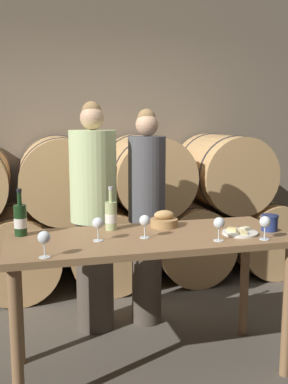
{
  "coord_description": "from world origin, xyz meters",
  "views": [
    {
      "loc": [
        -0.72,
        -2.57,
        1.6
      ],
      "look_at": [
        0.0,
        0.14,
        1.13
      ],
      "focal_mm": 42.0,
      "sensor_mm": 36.0,
      "label": 1
    }
  ],
  "objects_px": {
    "bread_basket": "(164,221)",
    "wine_glass_left": "(98,224)",
    "wine_bottle_red": "(20,220)",
    "wine_glass_far_right": "(265,223)",
    "cheese_plate": "(240,232)",
    "wine_glass_right": "(219,224)",
    "blue_crock": "(270,222)",
    "wine_glass_far_left": "(44,238)",
    "person_right": "(147,215)",
    "wine_bottle_white": "(111,215)",
    "person_left": "(94,217)",
    "wine_glass_center": "(145,221)",
    "tasting_table": "(150,255)"
  },
  "relations": [
    {
      "from": "wine_glass_left",
      "to": "wine_bottle_red",
      "type": "bearing_deg",
      "value": 151.05
    },
    {
      "from": "person_left",
      "to": "wine_bottle_white",
      "type": "height_order",
      "value": "person_left"
    },
    {
      "from": "bread_basket",
      "to": "wine_glass_center",
      "type": "relative_size",
      "value": 1.29
    },
    {
      "from": "wine_bottle_red",
      "to": "wine_glass_far_right",
      "type": "height_order",
      "value": "wine_bottle_red"
    },
    {
      "from": "wine_bottle_white",
      "to": "wine_glass_center",
      "type": "relative_size",
      "value": 2.0
    },
    {
      "from": "tasting_table",
      "to": "wine_glass_far_right",
      "type": "bearing_deg",
      "value": -21.88
    },
    {
      "from": "person_left",
      "to": "cheese_plate",
      "type": "relative_size",
      "value": 7.77
    },
    {
      "from": "person_left",
      "to": "wine_bottle_white",
      "type": "relative_size",
      "value": 6.09
    },
    {
      "from": "blue_crock",
      "to": "wine_glass_far_left",
      "type": "bearing_deg",
      "value": -171.8
    },
    {
      "from": "cheese_plate",
      "to": "wine_glass_right",
      "type": "height_order",
      "value": "wine_glass_right"
    },
    {
      "from": "bread_basket",
      "to": "cheese_plate",
      "type": "relative_size",
      "value": 0.82
    },
    {
      "from": "cheese_plate",
      "to": "wine_glass_far_left",
      "type": "xyz_separation_m",
      "value": [
        -1.19,
        -0.18,
        0.09
      ]
    },
    {
      "from": "wine_bottle_red",
      "to": "bread_basket",
      "type": "height_order",
      "value": "wine_bottle_red"
    },
    {
      "from": "tasting_table",
      "to": "wine_glass_left",
      "type": "distance_m",
      "value": 0.39
    },
    {
      "from": "wine_bottle_white",
      "to": "wine_glass_far_right",
      "type": "distance_m",
      "value": 0.96
    },
    {
      "from": "wine_glass_center",
      "to": "bread_basket",
      "type": "bearing_deg",
      "value": 50.73
    },
    {
      "from": "wine_bottle_red",
      "to": "blue_crock",
      "type": "xyz_separation_m",
      "value": [
        1.54,
        -0.28,
        -0.04
      ]
    },
    {
      "from": "bread_basket",
      "to": "wine_bottle_white",
      "type": "bearing_deg",
      "value": 178.32
    },
    {
      "from": "bread_basket",
      "to": "wine_glass_left",
      "type": "relative_size",
      "value": 1.29
    },
    {
      "from": "wine_glass_far_right",
      "to": "person_right",
      "type": "bearing_deg",
      "value": 116.76
    },
    {
      "from": "wine_bottle_white",
      "to": "wine_glass_left",
      "type": "distance_m",
      "value": 0.27
    },
    {
      "from": "wine_glass_right",
      "to": "wine_glass_far_right",
      "type": "height_order",
      "value": "same"
    },
    {
      "from": "wine_bottle_white",
      "to": "person_left",
      "type": "bearing_deg",
      "value": 95.31
    },
    {
      "from": "person_left",
      "to": "blue_crock",
      "type": "relative_size",
      "value": 15.46
    },
    {
      "from": "cheese_plate",
      "to": "wine_glass_center",
      "type": "bearing_deg",
      "value": 173.83
    },
    {
      "from": "bread_basket",
      "to": "wine_glass_right",
      "type": "relative_size",
      "value": 1.29
    },
    {
      "from": "wine_bottle_red",
      "to": "wine_glass_center",
      "type": "height_order",
      "value": "wine_bottle_red"
    },
    {
      "from": "wine_bottle_white",
      "to": "bread_basket",
      "type": "height_order",
      "value": "wine_bottle_white"
    },
    {
      "from": "wine_bottle_red",
      "to": "wine_glass_right",
      "type": "bearing_deg",
      "value": -20.56
    },
    {
      "from": "tasting_table",
      "to": "wine_bottle_white",
      "type": "height_order",
      "value": "wine_bottle_white"
    },
    {
      "from": "bread_basket",
      "to": "wine_glass_far_left",
      "type": "relative_size",
      "value": 1.29
    },
    {
      "from": "person_right",
      "to": "wine_bottle_red",
      "type": "distance_m",
      "value": 1.05
    },
    {
      "from": "wine_glass_left",
      "to": "wine_glass_center",
      "type": "distance_m",
      "value": 0.28
    },
    {
      "from": "tasting_table",
      "to": "blue_crock",
      "type": "relative_size",
      "value": 15.54
    },
    {
      "from": "person_right",
      "to": "bread_basket",
      "type": "xyz_separation_m",
      "value": [
        -0.01,
        -0.48,
        0.07
      ]
    },
    {
      "from": "wine_glass_center",
      "to": "person_right",
      "type": "bearing_deg",
      "value": 73.87
    },
    {
      "from": "tasting_table",
      "to": "wine_bottle_white",
      "type": "xyz_separation_m",
      "value": [
        -0.2,
        0.21,
        0.21
      ]
    },
    {
      "from": "person_right",
      "to": "wine_glass_far_left",
      "type": "height_order",
      "value": "person_right"
    },
    {
      "from": "wine_glass_center",
      "to": "tasting_table",
      "type": "bearing_deg",
      "value": 43.64
    },
    {
      "from": "wine_glass_right",
      "to": "wine_glass_far_right",
      "type": "xyz_separation_m",
      "value": [
        0.28,
        -0.04,
        0.0
      ]
    },
    {
      "from": "tasting_table",
      "to": "wine_bottle_red",
      "type": "xyz_separation_m",
      "value": [
        -0.76,
        0.21,
        0.22
      ]
    },
    {
      "from": "wine_bottle_red",
      "to": "wine_bottle_white",
      "type": "xyz_separation_m",
      "value": [
        0.56,
        0.0,
        -0.0
      ]
    },
    {
      "from": "bread_basket",
      "to": "cheese_plate",
      "type": "bearing_deg",
      "value": -37.34
    },
    {
      "from": "wine_glass_far_left",
      "to": "wine_glass_left",
      "type": "distance_m",
      "value": 0.4
    },
    {
      "from": "bread_basket",
      "to": "wine_glass_far_left",
      "type": "xyz_separation_m",
      "value": [
        -0.8,
        -0.48,
        0.06
      ]
    },
    {
      "from": "bread_basket",
      "to": "wine_glass_right",
      "type": "bearing_deg",
      "value": -63.39
    },
    {
      "from": "tasting_table",
      "to": "person_right",
      "type": "xyz_separation_m",
      "value": [
        0.17,
        0.68,
        0.1
      ]
    },
    {
      "from": "wine_glass_left",
      "to": "wine_glass_center",
      "type": "height_order",
      "value": "same"
    },
    {
      "from": "tasting_table",
      "to": "person_left",
      "type": "distance_m",
      "value": 0.73
    },
    {
      "from": "wine_bottle_white",
      "to": "wine_glass_left",
      "type": "bearing_deg",
      "value": -116.81
    }
  ]
}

